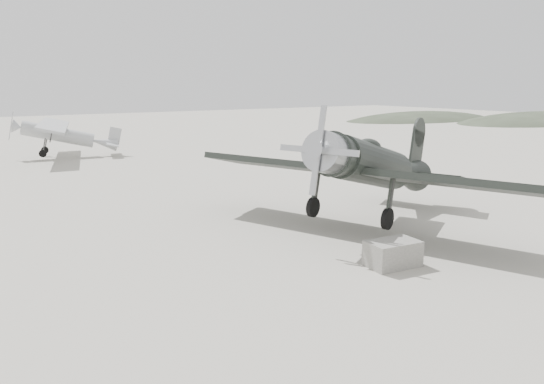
# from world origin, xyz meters

# --- Properties ---
(ground) EXTENTS (160.00, 160.00, 0.00)m
(ground) POSITION_xyz_m (0.00, 0.00, 0.00)
(ground) COLOR #A39F90
(ground) RESTS_ON ground
(hill_east_north) EXTENTS (36.00, 18.00, 6.00)m
(hill_east_north) POSITION_xyz_m (60.00, 28.00, 0.00)
(hill_east_north) COLOR #313929
(hill_east_north) RESTS_ON ground
(hill_northeast) EXTENTS (32.00, 16.00, 5.20)m
(hill_northeast) POSITION_xyz_m (50.00, 40.00, 0.00)
(hill_northeast) COLOR #313929
(hill_northeast) RESTS_ON ground
(lowwing_monoplane) EXTENTS (9.31, 12.62, 4.12)m
(lowwing_monoplane) POSITION_xyz_m (2.68, 1.73, 2.18)
(lowwing_monoplane) COLOR black
(lowwing_monoplane) RESTS_ON ground
(highwing_monoplane) EXTENTS (7.30, 10.18, 2.88)m
(highwing_monoplane) POSITION_xyz_m (-2.63, 27.07, 1.81)
(highwing_monoplane) COLOR #AFB2B4
(highwing_monoplane) RESTS_ON ground
(equipment_block) EXTENTS (1.59, 1.10, 0.75)m
(equipment_block) POSITION_xyz_m (-0.18, -2.00, 0.37)
(equipment_block) COLOR slate
(equipment_block) RESTS_ON ground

